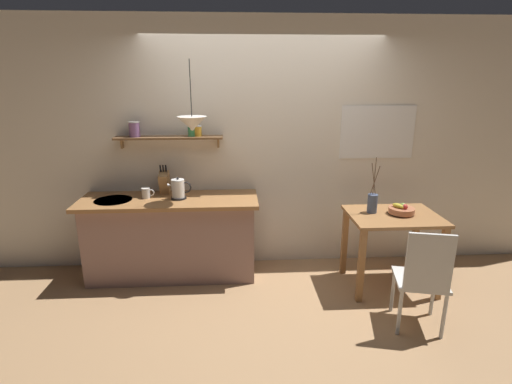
{
  "coord_description": "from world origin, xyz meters",
  "views": [
    {
      "loc": [
        -0.33,
        -3.61,
        2.09
      ],
      "look_at": [
        -0.1,
        0.25,
        0.95
      ],
      "focal_mm": 27.54,
      "sensor_mm": 36.0,
      "label": 1
    }
  ],
  "objects_px": {
    "dining_chair_near": "(423,276)",
    "coffee_mug_by_sink": "(146,193)",
    "fruit_bowl": "(401,210)",
    "twig_vase": "(372,203)",
    "pendant_lamp": "(192,123)",
    "electric_kettle": "(179,189)",
    "dining_table": "(392,228)",
    "knife_block": "(164,182)"
  },
  "relations": [
    {
      "from": "dining_chair_near",
      "to": "pendant_lamp",
      "type": "height_order",
      "value": "pendant_lamp"
    },
    {
      "from": "electric_kettle",
      "to": "coffee_mug_by_sink",
      "type": "xyz_separation_m",
      "value": [
        -0.34,
        0.05,
        -0.05
      ]
    },
    {
      "from": "knife_block",
      "to": "twig_vase",
      "type": "bearing_deg",
      "value": -11.74
    },
    {
      "from": "electric_kettle",
      "to": "coffee_mug_by_sink",
      "type": "bearing_deg",
      "value": 172.04
    },
    {
      "from": "dining_table",
      "to": "pendant_lamp",
      "type": "bearing_deg",
      "value": 173.29
    },
    {
      "from": "dining_chair_near",
      "to": "pendant_lamp",
      "type": "xyz_separation_m",
      "value": [
        -1.94,
        0.98,
        1.15
      ]
    },
    {
      "from": "twig_vase",
      "to": "knife_block",
      "type": "xyz_separation_m",
      "value": [
        -2.12,
        0.44,
        0.13
      ]
    },
    {
      "from": "electric_kettle",
      "to": "coffee_mug_by_sink",
      "type": "distance_m",
      "value": 0.35
    },
    {
      "from": "fruit_bowl",
      "to": "twig_vase",
      "type": "relative_size",
      "value": 0.45
    },
    {
      "from": "dining_chair_near",
      "to": "pendant_lamp",
      "type": "bearing_deg",
      "value": 153.13
    },
    {
      "from": "twig_vase",
      "to": "pendant_lamp",
      "type": "bearing_deg",
      "value": 175.1
    },
    {
      "from": "knife_block",
      "to": "dining_chair_near",
      "type": "bearing_deg",
      "value": -29.04
    },
    {
      "from": "dining_table",
      "to": "electric_kettle",
      "type": "bearing_deg",
      "value": 171.32
    },
    {
      "from": "dining_table",
      "to": "dining_chair_near",
      "type": "distance_m",
      "value": 0.76
    },
    {
      "from": "coffee_mug_by_sink",
      "to": "pendant_lamp",
      "type": "relative_size",
      "value": 0.2
    },
    {
      "from": "fruit_bowl",
      "to": "electric_kettle",
      "type": "bearing_deg",
      "value": 171.79
    },
    {
      "from": "dining_chair_near",
      "to": "twig_vase",
      "type": "xyz_separation_m",
      "value": [
        -0.17,
        0.83,
        0.37
      ]
    },
    {
      "from": "dining_table",
      "to": "dining_chair_near",
      "type": "height_order",
      "value": "dining_chair_near"
    },
    {
      "from": "twig_vase",
      "to": "dining_table",
      "type": "bearing_deg",
      "value": -21.9
    },
    {
      "from": "twig_vase",
      "to": "knife_block",
      "type": "distance_m",
      "value": 2.17
    },
    {
      "from": "twig_vase",
      "to": "pendant_lamp",
      "type": "relative_size",
      "value": 0.86
    },
    {
      "from": "knife_block",
      "to": "electric_kettle",
      "type": "bearing_deg",
      "value": -48.22
    },
    {
      "from": "fruit_bowl",
      "to": "electric_kettle",
      "type": "distance_m",
      "value": 2.25
    },
    {
      "from": "pendant_lamp",
      "to": "electric_kettle",
      "type": "bearing_deg",
      "value": 151.66
    },
    {
      "from": "fruit_bowl",
      "to": "pendant_lamp",
      "type": "distance_m",
      "value": 2.22
    },
    {
      "from": "dining_chair_near",
      "to": "fruit_bowl",
      "type": "distance_m",
      "value": 0.83
    },
    {
      "from": "electric_kettle",
      "to": "pendant_lamp",
      "type": "height_order",
      "value": "pendant_lamp"
    },
    {
      "from": "twig_vase",
      "to": "pendant_lamp",
      "type": "xyz_separation_m",
      "value": [
        -1.77,
        0.15,
        0.78
      ]
    },
    {
      "from": "twig_vase",
      "to": "dining_chair_near",
      "type": "bearing_deg",
      "value": -78.41
    },
    {
      "from": "electric_kettle",
      "to": "knife_block",
      "type": "distance_m",
      "value": 0.26
    },
    {
      "from": "coffee_mug_by_sink",
      "to": "pendant_lamp",
      "type": "xyz_separation_m",
      "value": [
        0.52,
        -0.14,
        0.73
      ]
    },
    {
      "from": "dining_table",
      "to": "knife_block",
      "type": "relative_size",
      "value": 2.73
    },
    {
      "from": "dining_chair_near",
      "to": "fruit_bowl",
      "type": "bearing_deg",
      "value": 82.33
    },
    {
      "from": "electric_kettle",
      "to": "twig_vase",
      "type": "bearing_deg",
      "value": -7.26
    },
    {
      "from": "dining_chair_near",
      "to": "coffee_mug_by_sink",
      "type": "bearing_deg",
      "value": 155.37
    },
    {
      "from": "dining_chair_near",
      "to": "fruit_bowl",
      "type": "height_order",
      "value": "dining_chair_near"
    },
    {
      "from": "dining_table",
      "to": "dining_chair_near",
      "type": "relative_size",
      "value": 0.95
    },
    {
      "from": "fruit_bowl",
      "to": "knife_block",
      "type": "bearing_deg",
      "value": 167.9
    },
    {
      "from": "knife_block",
      "to": "dining_table",
      "type": "bearing_deg",
      "value": -12.65
    },
    {
      "from": "fruit_bowl",
      "to": "twig_vase",
      "type": "bearing_deg",
      "value": 165.15
    },
    {
      "from": "dining_table",
      "to": "dining_chair_near",
      "type": "xyz_separation_m",
      "value": [
        -0.03,
        -0.75,
        -0.13
      ]
    },
    {
      "from": "dining_table",
      "to": "electric_kettle",
      "type": "relative_size",
      "value": 3.67
    }
  ]
}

